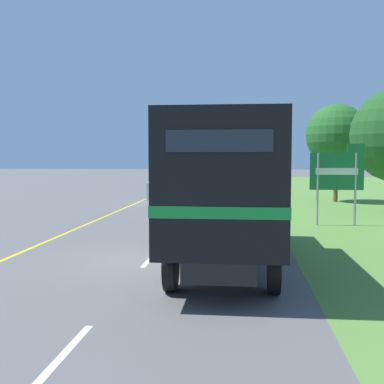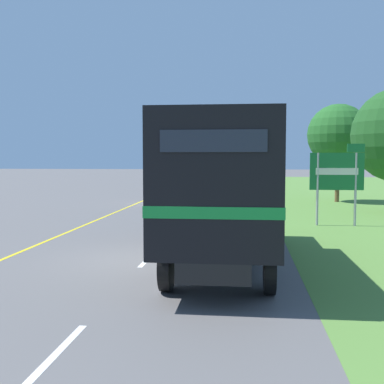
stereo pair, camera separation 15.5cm
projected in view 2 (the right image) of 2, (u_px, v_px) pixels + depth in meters
name	position (u px, v px, depth m)	size (l,w,h in m)	color
ground_plane	(147.00, 260.00, 12.25)	(200.00, 200.00, 0.00)	#5B5959
edge_line_yellow	(152.00, 197.00, 31.93)	(0.12, 72.69, 0.01)	yellow
centre_dash_nearest	(49.00, 361.00, 6.15)	(0.12, 2.60, 0.01)	white
centre_dash_near	(150.00, 256.00, 12.69)	(0.12, 2.60, 0.01)	white
centre_dash_mid_a	(183.00, 223.00, 19.24)	(0.12, 2.60, 0.01)	white
centre_dash_mid_b	(199.00, 206.00, 25.78)	(0.12, 2.60, 0.01)	white
centre_dash_far	(208.00, 197.00, 32.32)	(0.12, 2.60, 0.01)	white
centre_dash_farthest	(214.00, 190.00, 38.87)	(0.12, 2.60, 0.01)	white
horse_trailer_truck	(224.00, 185.00, 11.63)	(2.33, 8.35, 3.45)	black
lead_car_white	(170.00, 185.00, 27.65)	(1.80, 4.51, 2.08)	black
lead_car_red_ahead	(236.00, 178.00, 39.72)	(1.80, 3.91, 1.87)	black
lead_car_silver_ahead	(208.00, 171.00, 57.73)	(1.80, 4.29, 2.07)	black
highway_sign	(338.00, 174.00, 18.32)	(2.02, 0.09, 3.14)	#9E9EA3
roadside_tree_mid	(338.00, 135.00, 28.28)	(3.62, 3.62, 5.78)	brown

